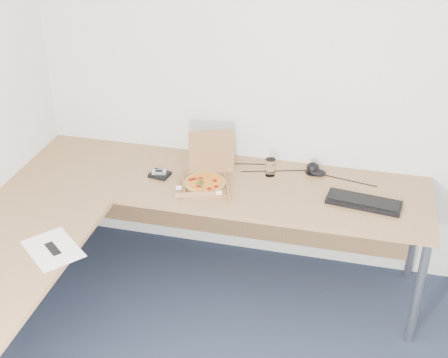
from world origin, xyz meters
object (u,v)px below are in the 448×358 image
(desk, at_px, (146,216))
(drinking_glass, at_px, (270,167))
(pizza_box, at_px, (206,180))
(wallet, at_px, (160,175))
(keyboard, at_px, (364,202))

(desk, distance_m, drinking_glass, 0.83)
(desk, bearing_deg, pizza_box, 55.91)
(pizza_box, xyz_separation_m, wallet, (-0.30, 0.03, -0.02))
(wallet, bearing_deg, pizza_box, 2.77)
(desk, distance_m, pizza_box, 0.45)
(drinking_glass, distance_m, wallet, 0.68)
(wallet, bearing_deg, keyboard, 7.81)
(desk, distance_m, wallet, 0.40)
(wallet, bearing_deg, desk, -73.04)
(keyboard, bearing_deg, drinking_glass, 168.33)
(pizza_box, bearing_deg, keyboard, -19.66)
(drinking_glass, xyz_separation_m, keyboard, (0.57, -0.20, -0.04))
(desk, bearing_deg, wallet, 97.71)
(desk, xyz_separation_m, pizza_box, (0.25, 0.37, 0.06))
(pizza_box, bearing_deg, desk, -143.96)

